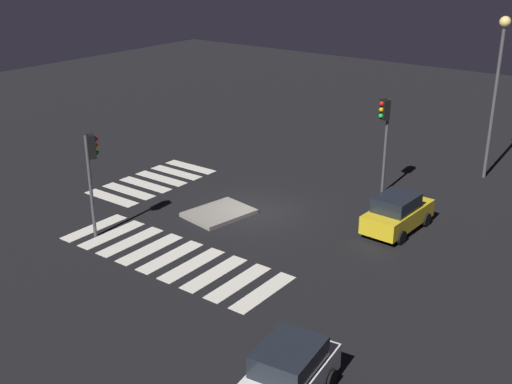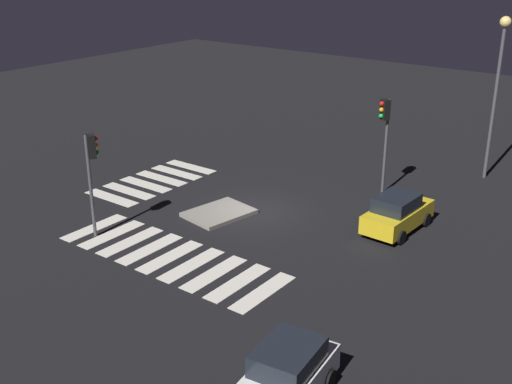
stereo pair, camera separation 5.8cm
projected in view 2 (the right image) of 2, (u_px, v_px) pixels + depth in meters
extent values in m
plane|color=black|center=(256.00, 212.00, 29.75)|extent=(80.00, 80.00, 0.00)
cube|color=gray|center=(219.00, 213.00, 29.41)|extent=(3.26, 2.67, 0.18)
cube|color=gold|center=(398.00, 216.00, 27.68)|extent=(3.83, 1.79, 0.77)
cube|color=black|center=(396.00, 203.00, 27.26)|extent=(1.99, 1.56, 0.62)
cylinder|color=black|center=(394.00, 211.00, 29.11)|extent=(0.62, 0.25, 0.61)
cylinder|color=black|center=(426.00, 220.00, 28.17)|extent=(0.62, 0.25, 0.61)
cylinder|color=black|center=(367.00, 227.00, 27.44)|extent=(0.62, 0.25, 0.61)
cylinder|color=black|center=(401.00, 237.00, 26.50)|extent=(0.62, 0.25, 0.61)
sphere|color=#F2EABF|center=(408.00, 201.00, 29.27)|extent=(0.20, 0.20, 0.20)
sphere|color=#F2EABF|center=(426.00, 206.00, 28.74)|extent=(0.20, 0.20, 0.20)
cube|color=silver|center=(283.00, 384.00, 17.20)|extent=(4.01, 2.10, 0.79)
cube|color=black|center=(288.00, 357.00, 17.13)|extent=(2.13, 1.72, 0.64)
cylinder|color=black|center=(329.00, 380.00, 17.91)|extent=(0.64, 0.30, 0.62)
cylinder|color=black|center=(278.00, 362.00, 18.67)|extent=(0.64, 0.30, 0.62)
cylinder|color=#47474C|center=(91.00, 187.00, 26.51)|extent=(0.14, 0.14, 4.47)
cube|color=black|center=(91.00, 146.00, 25.92)|extent=(0.51, 0.54, 0.96)
sphere|color=red|center=(95.00, 139.00, 25.88)|extent=(0.22, 0.22, 0.22)
sphere|color=orange|center=(96.00, 146.00, 25.99)|extent=(0.22, 0.22, 0.22)
sphere|color=green|center=(97.00, 153.00, 26.10)|extent=(0.22, 0.22, 0.22)
cylinder|color=#47474C|center=(385.00, 148.00, 31.05)|extent=(0.14, 0.14, 4.79)
cube|color=black|center=(385.00, 109.00, 30.29)|extent=(0.51, 0.54, 0.96)
sphere|color=red|center=(382.00, 104.00, 30.11)|extent=(0.22, 0.22, 0.22)
sphere|color=orange|center=(381.00, 110.00, 30.22)|extent=(0.22, 0.22, 0.22)
sphere|color=green|center=(381.00, 116.00, 30.33)|extent=(0.22, 0.22, 0.22)
cylinder|color=#47474C|center=(494.00, 105.00, 32.68)|extent=(0.18, 0.18, 7.87)
sphere|color=#F9D172|center=(506.00, 22.00, 31.17)|extent=(0.56, 0.56, 0.56)
cube|color=silver|center=(191.00, 167.00, 35.64)|extent=(0.70, 3.20, 0.02)
cube|color=silver|center=(177.00, 172.00, 34.79)|extent=(0.70, 3.20, 0.02)
cube|color=silver|center=(161.00, 178.00, 33.93)|extent=(0.70, 3.20, 0.02)
cube|color=silver|center=(146.00, 184.00, 33.08)|extent=(0.70, 3.20, 0.02)
cube|color=silver|center=(129.00, 191.00, 32.22)|extent=(0.70, 3.20, 0.02)
cube|color=silver|center=(111.00, 198.00, 31.37)|extent=(0.70, 3.20, 0.02)
cube|color=silver|center=(95.00, 228.00, 28.10)|extent=(3.20, 0.70, 0.02)
cube|color=silver|center=(112.00, 234.00, 27.46)|extent=(3.20, 0.70, 0.02)
cube|color=silver|center=(131.00, 241.00, 26.81)|extent=(3.20, 0.70, 0.02)
cube|color=silver|center=(150.00, 249.00, 26.17)|extent=(3.20, 0.70, 0.02)
cube|color=silver|center=(170.00, 257.00, 25.53)|extent=(3.20, 0.70, 0.02)
cube|color=silver|center=(192.00, 265.00, 24.88)|extent=(3.20, 0.70, 0.02)
cube|color=silver|center=(214.00, 274.00, 24.24)|extent=(3.20, 0.70, 0.02)
cube|color=silver|center=(238.00, 283.00, 23.59)|extent=(3.20, 0.70, 0.02)
cube|color=silver|center=(263.00, 292.00, 22.95)|extent=(3.20, 0.70, 0.02)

